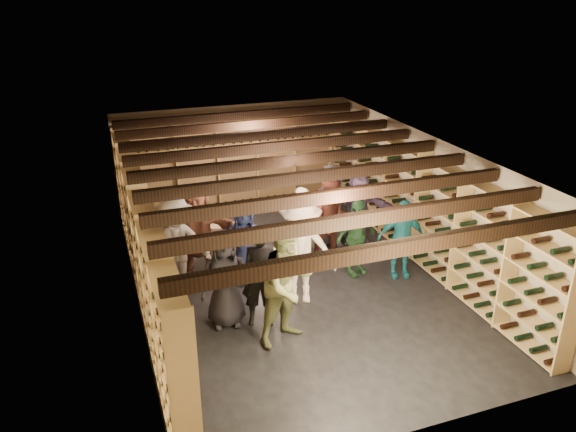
{
  "coord_description": "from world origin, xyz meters",
  "views": [
    {
      "loc": [
        -3.11,
        -8.42,
        5.06
      ],
      "look_at": [
        -0.03,
        0.2,
        1.17
      ],
      "focal_mm": 35.0,
      "sensor_mm": 36.0,
      "label": 1
    }
  ],
  "objects_px": {
    "crate_stack_right": "(325,230)",
    "person_9": "(176,246)",
    "person_6": "(244,242)",
    "person_0": "(225,279)",
    "person_12": "(332,205)",
    "person_5": "(197,231)",
    "person_11": "(358,208)",
    "person_8": "(332,222)",
    "crate_stack_left": "(225,241)",
    "person_3": "(300,251)",
    "person_10": "(356,237)",
    "crate_loose": "(299,208)",
    "person_7": "(304,229)",
    "person_1": "(261,277)",
    "person_4": "(401,239)",
    "person_2": "(288,285)"
  },
  "relations": [
    {
      "from": "person_11",
      "to": "crate_stack_left",
      "type": "bearing_deg",
      "value": -170.28
    },
    {
      "from": "person_0",
      "to": "person_9",
      "type": "height_order",
      "value": "person_9"
    },
    {
      "from": "crate_stack_right",
      "to": "person_9",
      "type": "relative_size",
      "value": 0.32
    },
    {
      "from": "person_9",
      "to": "person_2",
      "type": "bearing_deg",
      "value": -53.25
    },
    {
      "from": "person_5",
      "to": "person_9",
      "type": "relative_size",
      "value": 0.99
    },
    {
      "from": "person_2",
      "to": "person_12",
      "type": "relative_size",
      "value": 1.1
    },
    {
      "from": "person_0",
      "to": "person_10",
      "type": "height_order",
      "value": "person_0"
    },
    {
      "from": "crate_stack_right",
      "to": "person_6",
      "type": "bearing_deg",
      "value": -152.2
    },
    {
      "from": "person_8",
      "to": "crate_stack_left",
      "type": "bearing_deg",
      "value": 163.8
    },
    {
      "from": "person_1",
      "to": "person_12",
      "type": "xyz_separation_m",
      "value": [
        2.19,
        2.29,
        0.02
      ]
    },
    {
      "from": "person_4",
      "to": "person_6",
      "type": "xyz_separation_m",
      "value": [
        -2.71,
        0.75,
        0.02
      ]
    },
    {
      "from": "crate_stack_right",
      "to": "person_2",
      "type": "distance_m",
      "value": 3.6
    },
    {
      "from": "person_0",
      "to": "person_4",
      "type": "xyz_separation_m",
      "value": [
        3.36,
        0.47,
        -0.06
      ]
    },
    {
      "from": "person_0",
      "to": "person_11",
      "type": "relative_size",
      "value": 1.06
    },
    {
      "from": "person_7",
      "to": "person_9",
      "type": "relative_size",
      "value": 0.9
    },
    {
      "from": "person_3",
      "to": "person_6",
      "type": "distance_m",
      "value": 1.19
    },
    {
      "from": "person_3",
      "to": "person_10",
      "type": "height_order",
      "value": "person_3"
    },
    {
      "from": "crate_loose",
      "to": "person_2",
      "type": "height_order",
      "value": "person_2"
    },
    {
      "from": "person_11",
      "to": "person_4",
      "type": "bearing_deg",
      "value": -70.14
    },
    {
      "from": "person_5",
      "to": "person_11",
      "type": "xyz_separation_m",
      "value": [
        3.33,
        0.28,
        -0.13
      ]
    },
    {
      "from": "person_8",
      "to": "person_3",
      "type": "bearing_deg",
      "value": -122.71
    },
    {
      "from": "person_6",
      "to": "person_7",
      "type": "height_order",
      "value": "person_7"
    },
    {
      "from": "person_4",
      "to": "person_12",
      "type": "relative_size",
      "value": 0.87
    },
    {
      "from": "person_5",
      "to": "person_8",
      "type": "distance_m",
      "value": 2.48
    },
    {
      "from": "person_10",
      "to": "crate_stack_left",
      "type": "bearing_deg",
      "value": 129.25
    },
    {
      "from": "crate_stack_right",
      "to": "person_3",
      "type": "distance_m",
      "value": 2.5
    },
    {
      "from": "crate_stack_left",
      "to": "person_0",
      "type": "distance_m",
      "value": 2.39
    },
    {
      "from": "person_0",
      "to": "person_7",
      "type": "bearing_deg",
      "value": 45.31
    },
    {
      "from": "person_5",
      "to": "person_11",
      "type": "height_order",
      "value": "person_5"
    },
    {
      "from": "person_2",
      "to": "person_3",
      "type": "xyz_separation_m",
      "value": [
        0.57,
        0.98,
        -0.01
      ]
    },
    {
      "from": "person_1",
      "to": "person_6",
      "type": "height_order",
      "value": "person_1"
    },
    {
      "from": "crate_stack_left",
      "to": "person_5",
      "type": "height_order",
      "value": "person_5"
    },
    {
      "from": "person_6",
      "to": "crate_stack_left",
      "type": "bearing_deg",
      "value": 112.22
    },
    {
      "from": "crate_loose",
      "to": "person_7",
      "type": "bearing_deg",
      "value": -109.03
    },
    {
      "from": "person_1",
      "to": "person_2",
      "type": "bearing_deg",
      "value": -44.57
    },
    {
      "from": "crate_stack_right",
      "to": "person_12",
      "type": "height_order",
      "value": "person_12"
    },
    {
      "from": "person_6",
      "to": "person_8",
      "type": "xyz_separation_m",
      "value": [
        1.71,
        0.06,
        0.11
      ]
    },
    {
      "from": "person_7",
      "to": "person_3",
      "type": "bearing_deg",
      "value": -128.95
    },
    {
      "from": "person_5",
      "to": "person_10",
      "type": "relative_size",
      "value": 1.2
    },
    {
      "from": "person_8",
      "to": "person_10",
      "type": "bearing_deg",
      "value": -49.72
    },
    {
      "from": "person_0",
      "to": "person_12",
      "type": "distance_m",
      "value": 3.44
    },
    {
      "from": "crate_loose",
      "to": "person_12",
      "type": "xyz_separation_m",
      "value": [
        -0.02,
        -1.87,
        0.77
      ]
    },
    {
      "from": "person_2",
      "to": "person_8",
      "type": "relative_size",
      "value": 1.07
    },
    {
      "from": "person_12",
      "to": "crate_loose",
      "type": "bearing_deg",
      "value": 100.26
    },
    {
      "from": "person_0",
      "to": "person_3",
      "type": "xyz_separation_m",
      "value": [
        1.34,
        0.27,
        0.12
      ]
    },
    {
      "from": "person_2",
      "to": "person_6",
      "type": "distance_m",
      "value": 1.94
    },
    {
      "from": "crate_loose",
      "to": "person_5",
      "type": "bearing_deg",
      "value": -141.18
    },
    {
      "from": "person_3",
      "to": "person_11",
      "type": "relative_size",
      "value": 1.22
    },
    {
      "from": "crate_loose",
      "to": "person_9",
      "type": "distance_m",
      "value": 4.38
    },
    {
      "from": "crate_loose",
      "to": "person_1",
      "type": "relative_size",
      "value": 0.3
    }
  ]
}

